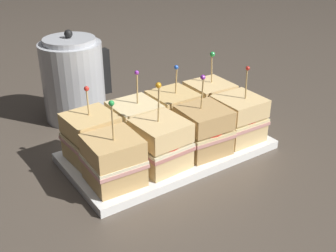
{
  "coord_description": "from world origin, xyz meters",
  "views": [
    {
      "loc": [
        -0.45,
        -0.65,
        0.47
      ],
      "look_at": [
        0.0,
        0.0,
        0.07
      ],
      "focal_mm": 45.0,
      "sensor_mm": 36.0,
      "label": 1
    }
  ],
  "objects": [
    {
      "name": "ground_plane",
      "position": [
        0.0,
        0.0,
        0.0
      ],
      "size": [
        6.0,
        6.0,
        0.0
      ],
      "primitive_type": "plane",
      "color": "#4C4238"
    },
    {
      "name": "sandwich_back_center_left",
      "position": [
        -0.05,
        0.05,
        0.07
      ],
      "size": [
        0.1,
        0.1,
        0.17
      ],
      "color": "beige",
      "rests_on": "serving_platter"
    },
    {
      "name": "sandwich_back_center_right",
      "position": [
        0.05,
        0.05,
        0.07
      ],
      "size": [
        0.1,
        0.1,
        0.16
      ],
      "color": "tan",
      "rests_on": "serving_platter"
    },
    {
      "name": "sandwich_back_far_right",
      "position": [
        0.15,
        0.05,
        0.07
      ],
      "size": [
        0.1,
        0.1,
        0.17
      ],
      "color": "#DBB77A",
      "rests_on": "serving_platter"
    },
    {
      "name": "sandwich_front_far_right",
      "position": [
        0.15,
        -0.05,
        0.07
      ],
      "size": [
        0.1,
        0.1,
        0.17
      ],
      "color": "#DBB77A",
      "rests_on": "serving_platter"
    },
    {
      "name": "sandwich_front_far_left",
      "position": [
        -0.16,
        -0.05,
        0.06
      ],
      "size": [
        0.1,
        0.1,
        0.17
      ],
      "color": "tan",
      "rests_on": "serving_platter"
    },
    {
      "name": "kettle_steel",
      "position": [
        -0.09,
        0.29,
        0.1
      ],
      "size": [
        0.17,
        0.15,
        0.23
      ],
      "color": "#B7BABF",
      "rests_on": "ground_plane"
    },
    {
      "name": "sandwich_front_center_left",
      "position": [
        -0.05,
        -0.05,
        0.07
      ],
      "size": [
        0.1,
        0.1,
        0.18
      ],
      "color": "#DBB77A",
      "rests_on": "serving_platter"
    },
    {
      "name": "sandwich_front_center_right",
      "position": [
        0.05,
        -0.05,
        0.07
      ],
      "size": [
        0.1,
        0.1,
        0.17
      ],
      "color": "tan",
      "rests_on": "serving_platter"
    },
    {
      "name": "serving_platter",
      "position": [
        0.0,
        0.0,
        0.01
      ],
      "size": [
        0.44,
        0.23,
        0.02
      ],
      "color": "white",
      "rests_on": "ground_plane"
    },
    {
      "name": "sandwich_back_far_left",
      "position": [
        -0.15,
        0.05,
        0.07
      ],
      "size": [
        0.1,
        0.1,
        0.16
      ],
      "color": "tan",
      "rests_on": "serving_platter"
    }
  ]
}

